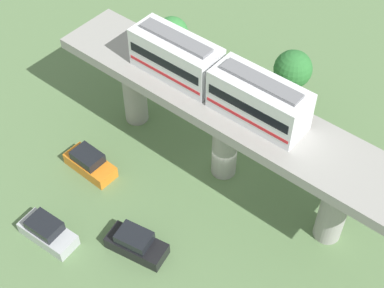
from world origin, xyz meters
TOP-DOWN VIEW (x-y plane):
  - ground_plane at (0.00, 0.00)m, footprint 120.00×120.00m
  - viaduct at (0.00, 0.00)m, footprint 5.20×28.00m
  - train at (0.00, 1.09)m, footprint 2.64×13.55m
  - parked_car_orange at (-6.42, 8.02)m, footprint 1.87×4.23m
  - parked_car_black at (-9.42, 0.33)m, footprint 2.57×4.47m
  - parked_car_silver at (-12.62, 5.75)m, footprint 2.10×4.32m
  - tree_near_viaduct at (9.55, 0.32)m, footprint 3.18×3.18m
  - tree_mid_lot at (7.04, 11.18)m, footprint 2.87×2.87m

SIDE VIEW (x-z plane):
  - ground_plane at x=0.00m, z-range 0.00..0.00m
  - parked_car_orange at x=-6.42m, z-range -0.14..1.62m
  - parked_car_black at x=-9.42m, z-range -0.14..1.62m
  - parked_car_silver at x=-12.62m, z-range -0.14..1.62m
  - tree_mid_lot at x=7.04m, z-range 1.12..6.31m
  - tree_near_viaduct at x=9.55m, z-range 1.07..6.44m
  - viaduct at x=0.00m, z-range 1.88..9.23m
  - train at x=0.00m, z-range 7.26..10.50m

